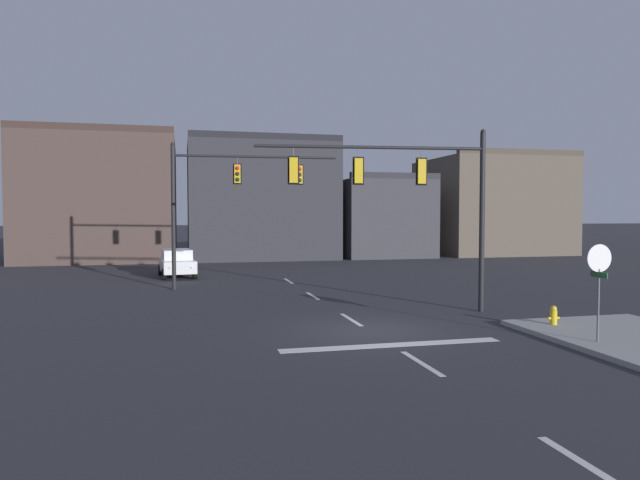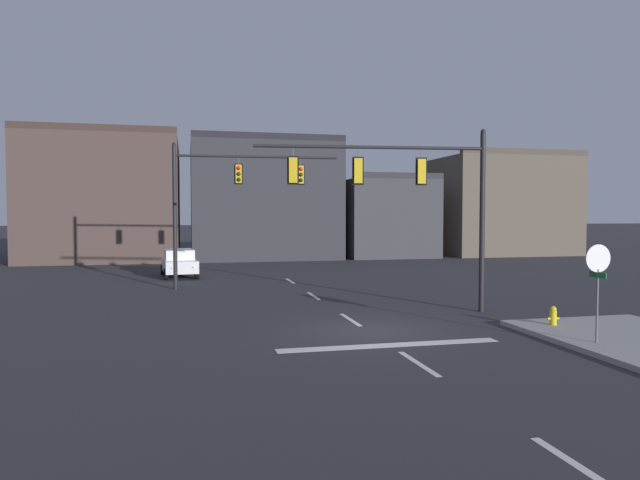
{
  "view_description": "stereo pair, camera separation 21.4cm",
  "coord_description": "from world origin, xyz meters",
  "views": [
    {
      "loc": [
        -5.65,
        -16.85,
        3.61
      ],
      "look_at": [
        -0.42,
        4.83,
        2.65
      ],
      "focal_mm": 32.09,
      "sensor_mm": 36.0,
      "label": 1
    },
    {
      "loc": [
        -5.44,
        -16.9,
        3.61
      ],
      "look_at": [
        -0.42,
        4.83,
        2.65
      ],
      "focal_mm": 32.09,
      "sensor_mm": 36.0,
      "label": 2
    }
  ],
  "objects": [
    {
      "name": "ground_plane",
      "position": [
        0.0,
        0.0,
        0.0
      ],
      "size": [
        400.0,
        400.0,
        0.0
      ],
      "primitive_type": "plane",
      "color": "#2B2B30"
    },
    {
      "name": "stop_bar_paint",
      "position": [
        0.0,
        -2.0,
        0.0
      ],
      "size": [
        6.4,
        0.5,
        0.01
      ],
      "primitive_type": "cube",
      "color": "silver",
      "rests_on": "ground"
    },
    {
      "name": "lane_centreline",
      "position": [
        0.0,
        2.0,
        0.0
      ],
      "size": [
        0.16,
        26.4,
        0.01
      ],
      "color": "silver",
      "rests_on": "ground"
    },
    {
      "name": "signal_mast_near_side",
      "position": [
        2.48,
        2.83,
        4.67
      ],
      "size": [
        8.53,
        1.14,
        6.82
      ],
      "color": "black",
      "rests_on": "ground"
    },
    {
      "name": "signal_mast_far_side",
      "position": [
        -3.76,
        11.56,
        4.83
      ],
      "size": [
        8.1,
        0.7,
        7.14
      ],
      "color": "black",
      "rests_on": "ground"
    },
    {
      "name": "stop_sign",
      "position": [
        5.37,
        -3.57,
        2.14
      ],
      "size": [
        0.76,
        0.64,
        2.83
      ],
      "color": "#56565B",
      "rests_on": "ground"
    },
    {
      "name": "car_lot_nearside",
      "position": [
        -5.99,
        17.6,
        0.86
      ],
      "size": [
        2.27,
        4.59,
        1.61
      ],
      "color": "silver",
      "rests_on": "ground"
    },
    {
      "name": "fire_hydrant",
      "position": [
        5.78,
        -1.09,
        0.33
      ],
      "size": [
        0.4,
        0.3,
        0.75
      ],
      "color": "gold",
      "rests_on": "ground"
    },
    {
      "name": "building_row",
      "position": [
        3.73,
        32.17,
        4.55
      ],
      "size": [
        46.84,
        12.09,
        10.21
      ],
      "color": "#473833",
      "rests_on": "ground"
    }
  ]
}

